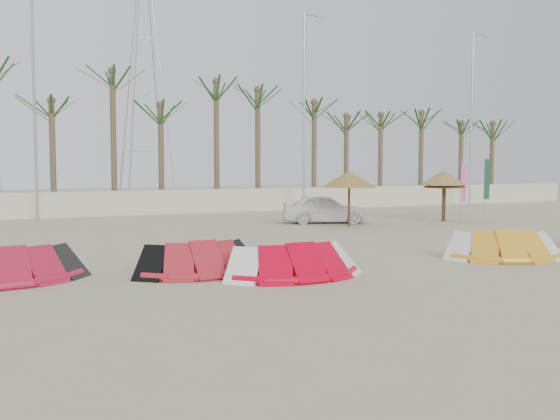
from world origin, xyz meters
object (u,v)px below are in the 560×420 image
kite_red_mid (197,257)px  kite_orange (497,244)px  kite_red_left (5,263)px  kite_red_right (290,259)px  parasol_mid (445,180)px  parasol_left (349,179)px  car (324,209)px  parasol_right (443,178)px

kite_red_mid → kite_orange: bearing=-8.6°
kite_red_mid → kite_orange: same height
kite_red_left → kite_orange: (12.81, -2.18, -0.00)m
kite_red_right → parasol_mid: parasol_mid is taller
parasol_left → parasol_mid: size_ratio=1.05×
kite_red_mid → car: 13.75m
kite_red_right → kite_red_left: bearing=160.8°
parasol_left → car: bearing=95.4°
kite_red_mid → parasol_right: parasol_right is taller
kite_red_mid → parasol_left: parasol_left is taller
kite_orange → parasol_mid: 11.95m
parasol_left → parasol_mid: bearing=4.0°
kite_red_right → car: (7.31, 11.45, 0.24)m
parasol_mid → kite_red_mid: bearing=-149.8°
kite_red_left → kite_red_right: size_ratio=1.08×
kite_red_mid → parasol_left: (9.42, 8.32, 1.63)m
kite_red_right → car: 13.58m
kite_red_mid → kite_orange: size_ratio=0.87×
kite_red_right → kite_red_mid: bearing=146.6°
kite_red_right → parasol_left: parasol_left is taller
kite_red_right → car: size_ratio=0.88×
kite_red_right → parasol_left: 12.27m
kite_red_mid → kite_red_right: 2.32m
kite_red_mid → parasol_mid: (14.92, 8.70, 1.51)m
kite_red_left → kite_red_mid: (4.30, -0.90, -0.00)m
kite_red_mid → car: car is taller
kite_red_left → car: (13.54, 9.28, 0.24)m
kite_orange → parasol_right: 11.75m
kite_orange → parasol_right: parasol_right is taller
parasol_right → kite_orange: bearing=-122.2°
kite_red_left → parasol_mid: (19.22, 7.80, 1.51)m
kite_red_right → kite_orange: 6.57m
parasol_mid → car: size_ratio=0.59×
kite_orange → parasol_left: bearing=84.6°
car → kite_red_mid: bearing=160.1°
kite_red_left → kite_orange: same height
parasol_left → parasol_right: bearing=2.7°
parasol_left → car: parasol_left is taller
kite_orange → parasol_right: bearing=57.8°
kite_red_left → parasol_left: 15.68m
kite_orange → kite_red_right: bearing=179.9°
kite_red_mid → parasol_right: size_ratio=1.32×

